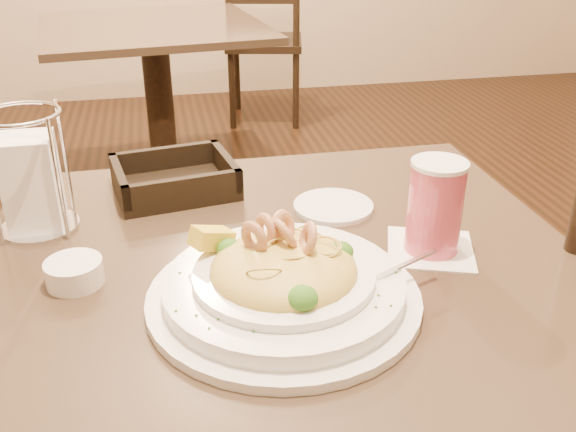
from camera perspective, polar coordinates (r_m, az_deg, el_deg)
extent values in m
cube|color=#4D3C2B|center=(0.94, 0.25, -5.71)|extent=(0.90, 0.90, 0.03)
cylinder|color=black|center=(3.06, -10.72, 3.18)|extent=(0.52, 0.52, 0.03)
cylinder|color=black|center=(2.94, -11.29, 9.40)|extent=(0.12, 0.12, 0.66)
cube|color=#4D3C2B|center=(2.86, -11.93, 16.05)|extent=(1.00, 1.00, 0.03)
cube|color=black|center=(1.44, 22.16, -7.60)|extent=(0.50, 0.50, 0.04)
cylinder|color=black|center=(1.78, 21.11, -9.49)|extent=(0.04, 0.04, 0.43)
cylinder|color=black|center=(1.58, 11.28, -13.06)|extent=(0.04, 0.04, 0.43)
cylinder|color=black|center=(1.09, 23.97, -3.87)|extent=(0.04, 0.04, 0.46)
cube|color=black|center=(3.80, -2.10, 15.16)|extent=(0.50, 0.50, 0.04)
cylinder|color=black|center=(4.02, 0.68, 12.40)|extent=(0.04, 0.04, 0.43)
cylinder|color=black|center=(4.04, -4.56, 12.38)|extent=(0.04, 0.04, 0.43)
cylinder|color=black|center=(3.68, 0.71, 11.01)|extent=(0.04, 0.04, 0.43)
cylinder|color=black|center=(3.69, -5.00, 10.98)|extent=(0.04, 0.04, 0.43)
cylinder|color=black|center=(3.57, 0.75, 18.51)|extent=(0.04, 0.04, 0.46)
cylinder|color=black|center=(3.59, -5.32, 18.44)|extent=(0.04, 0.04, 0.46)
cylinder|color=white|center=(0.86, -0.38, -7.23)|extent=(0.37, 0.37, 0.01)
cylinder|color=white|center=(0.85, -0.38, -6.21)|extent=(0.32, 0.32, 0.02)
cylinder|color=white|center=(0.85, -0.38, -5.24)|extent=(0.24, 0.24, 0.01)
ellipsoid|color=gold|center=(0.84, -0.39, -4.84)|extent=(0.19, 0.19, 0.07)
cube|color=yellow|center=(0.89, -6.79, -1.98)|extent=(0.07, 0.06, 0.05)
cube|color=silver|center=(0.88, 9.77, -4.53)|extent=(0.13, 0.06, 0.01)
cube|color=silver|center=(0.85, 5.09, -4.84)|extent=(0.04, 0.03, 0.00)
torus|color=gold|center=(0.82, 1.78, -3.78)|extent=(0.05, 0.05, 0.03)
torus|color=gold|center=(0.86, 0.77, -3.39)|extent=(0.05, 0.04, 0.03)
torus|color=gold|center=(0.79, -2.10, -5.00)|extent=(0.07, 0.05, 0.05)
torus|color=gold|center=(0.85, 0.29, -1.74)|extent=(0.05, 0.05, 0.01)
torus|color=gold|center=(0.79, 0.45, -5.06)|extent=(0.06, 0.06, 0.00)
torus|color=gold|center=(0.88, 0.76, -1.70)|extent=(0.06, 0.06, 0.03)
torus|color=gold|center=(0.83, -0.58, -3.56)|extent=(0.04, 0.05, 0.03)
torus|color=gold|center=(0.82, 2.99, -4.72)|extent=(0.06, 0.07, 0.02)
torus|color=gold|center=(0.85, 1.65, -3.95)|extent=(0.05, 0.05, 0.02)
torus|color=gold|center=(0.82, -0.29, -4.95)|extent=(0.06, 0.06, 0.02)
torus|color=gold|center=(0.80, -0.77, -5.95)|extent=(0.05, 0.05, 0.03)
torus|color=gold|center=(0.84, 3.36, -2.64)|extent=(0.06, 0.06, 0.01)
torus|color=gold|center=(0.87, 2.43, -2.32)|extent=(0.04, 0.03, 0.02)
torus|color=gold|center=(0.83, 3.29, -2.76)|extent=(0.04, 0.04, 0.02)
torus|color=gold|center=(0.83, -0.73, -3.46)|extent=(0.06, 0.06, 0.01)
torus|color=gold|center=(0.82, -0.49, -3.41)|extent=(0.07, 0.06, 0.04)
torus|color=gold|center=(0.82, 0.18, -3.64)|extent=(0.06, 0.06, 0.03)
torus|color=gold|center=(0.85, 0.28, -2.73)|extent=(0.04, 0.05, 0.02)
torus|color=gold|center=(0.89, 2.20, -2.16)|extent=(0.05, 0.06, 0.03)
torus|color=tan|center=(0.82, 1.77, -2.09)|extent=(0.03, 0.05, 0.05)
torus|color=tan|center=(0.84, -2.01, -1.29)|extent=(0.03, 0.05, 0.05)
torus|color=tan|center=(0.83, -3.04, -1.96)|extent=(0.04, 0.05, 0.05)
torus|color=tan|center=(0.85, -0.44, -1.01)|extent=(0.05, 0.05, 0.05)
torus|color=tan|center=(0.83, -0.24, -1.66)|extent=(0.04, 0.05, 0.05)
ellipsoid|color=#255814|center=(0.87, 4.70, -3.15)|extent=(0.04, 0.04, 0.03)
ellipsoid|color=#255814|center=(0.87, -5.20, -2.93)|extent=(0.04, 0.04, 0.03)
ellipsoid|color=#255814|center=(0.77, 1.27, -7.30)|extent=(0.04, 0.04, 0.03)
cube|color=#266619|center=(0.75, -3.09, -10.22)|extent=(0.00, 0.00, 0.00)
cube|color=#266619|center=(0.87, -9.60, -4.99)|extent=(0.00, 0.00, 0.00)
cube|color=#266619|center=(0.97, -0.69, -1.12)|extent=(0.00, 0.00, 0.00)
cube|color=#266619|center=(0.80, -9.93, -8.29)|extent=(0.00, 0.00, 0.00)
cube|color=#266619|center=(0.80, 9.14, -7.85)|extent=(0.00, 0.00, 0.00)
cube|color=#266619|center=(0.78, -6.24, -9.11)|extent=(0.00, 0.00, 0.00)
cube|color=#266619|center=(0.76, -7.04, -9.85)|extent=(0.00, 0.00, 0.00)
cube|color=#266619|center=(0.82, 8.05, -6.98)|extent=(0.00, 0.00, 0.00)
cube|color=#266619|center=(0.95, -0.62, -1.53)|extent=(0.00, 0.00, 0.00)
cube|color=#266619|center=(0.79, -8.15, -8.72)|extent=(0.00, 0.00, 0.00)
cube|color=#266619|center=(0.96, -0.60, -1.45)|extent=(0.00, 0.00, 0.00)
cube|color=#266619|center=(0.80, 7.84, -8.01)|extent=(0.00, 0.00, 0.00)
cube|color=#266619|center=(0.86, 8.39, -5.23)|extent=(0.00, 0.00, 0.00)
cube|color=#266619|center=(0.87, 9.60, -4.96)|extent=(0.00, 0.00, 0.00)
cube|color=white|center=(1.01, 12.53, -2.88)|extent=(0.16, 0.16, 0.00)
cylinder|color=#CD485F|center=(0.98, 12.94, 0.75)|extent=(0.08, 0.08, 0.14)
cylinder|color=white|center=(0.95, 13.36, 4.53)|extent=(0.08, 0.08, 0.01)
cube|color=black|center=(1.19, -9.97, 2.52)|extent=(0.23, 0.20, 0.02)
cube|color=black|center=(1.20, -5.54, 4.50)|extent=(0.04, 0.17, 0.04)
cube|color=black|center=(1.17, -14.75, 3.06)|extent=(0.04, 0.17, 0.04)
cube|color=black|center=(1.26, -10.84, 5.10)|extent=(0.21, 0.05, 0.04)
cube|color=black|center=(1.11, -9.23, 2.34)|extent=(0.21, 0.05, 0.04)
cylinder|color=silver|center=(1.12, -21.15, -0.84)|extent=(0.13, 0.13, 0.01)
torus|color=silver|center=(1.06, -22.85, 8.37)|extent=(0.13, 0.13, 0.01)
cube|color=white|center=(1.09, -21.82, 2.82)|extent=(0.10, 0.10, 0.15)
cylinder|color=silver|center=(1.03, -19.75, 3.05)|extent=(0.01, 0.01, 0.19)
cylinder|color=silver|center=(1.14, -24.05, 4.48)|extent=(0.01, 0.01, 0.19)
cylinder|color=silver|center=(1.12, -19.23, 5.00)|extent=(0.01, 0.01, 0.19)
cylinder|color=white|center=(1.11, 4.05, 0.86)|extent=(0.18, 0.18, 0.01)
cylinder|color=white|center=(0.95, -18.46, -4.77)|extent=(0.09, 0.09, 0.03)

